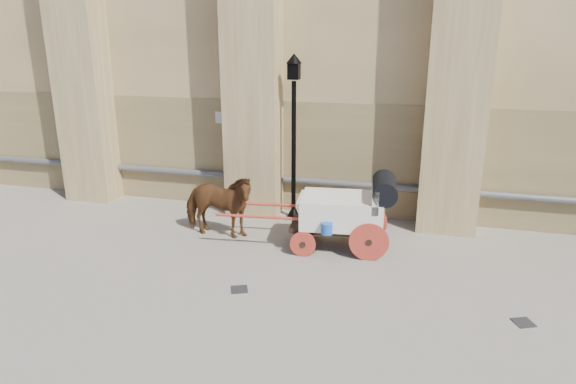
# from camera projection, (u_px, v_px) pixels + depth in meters

# --- Properties ---
(ground) EXTENTS (90.00, 90.00, 0.00)m
(ground) POSITION_uv_depth(u_px,v_px,m) (247.00, 273.00, 10.54)
(ground) COLOR gray
(ground) RESTS_ON ground
(horse) EXTENTS (1.94, 0.96, 1.60)m
(horse) POSITION_uv_depth(u_px,v_px,m) (218.00, 205.00, 12.19)
(horse) COLOR brown
(horse) RESTS_ON ground
(carriage) EXTENTS (4.07, 1.55, 1.74)m
(carriage) POSITION_uv_depth(u_px,v_px,m) (348.00, 209.00, 11.47)
(carriage) COLOR black
(carriage) RESTS_ON ground
(street_lamp) EXTENTS (0.40, 0.40, 4.23)m
(street_lamp) POSITION_uv_depth(u_px,v_px,m) (294.00, 133.00, 13.03)
(street_lamp) COLOR black
(street_lamp) RESTS_ON ground
(drain_grate_near) EXTENTS (0.42, 0.42, 0.01)m
(drain_grate_near) POSITION_uv_depth(u_px,v_px,m) (239.00, 289.00, 9.87)
(drain_grate_near) COLOR black
(drain_grate_near) RESTS_ON ground
(drain_grate_far) EXTENTS (0.42, 0.42, 0.01)m
(drain_grate_far) POSITION_uv_depth(u_px,v_px,m) (523.00, 323.00, 8.75)
(drain_grate_far) COLOR black
(drain_grate_far) RESTS_ON ground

